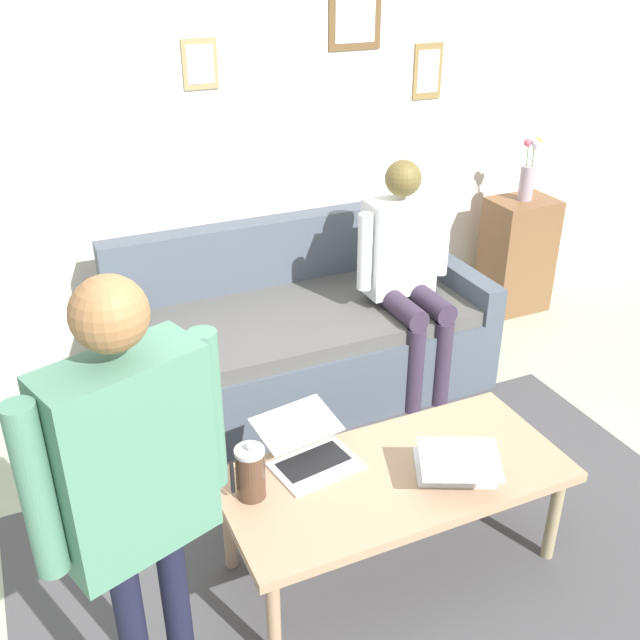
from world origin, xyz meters
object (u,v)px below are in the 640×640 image
at_px(french_press, 250,472).
at_px(side_shelf, 517,255).
at_px(person_standing, 134,479).
at_px(couch, 300,336).
at_px(person_seated, 406,266).
at_px(coffee_table, 395,482).
at_px(laptop_left, 456,465).
at_px(flower_vase, 528,175).
at_px(laptop_center, 309,451).

bearing_deg(french_press, side_shelf, -146.80).
height_order(side_shelf, person_standing, person_standing).
bearing_deg(couch, french_press, 60.33).
bearing_deg(couch, side_shelf, -169.97).
height_order(couch, french_press, couch).
bearing_deg(person_seated, couch, -23.37).
bearing_deg(person_seated, coffee_table, 58.62).
distance_m(coffee_table, laptop_left, 0.24).
xyz_separation_m(laptop_left, french_press, (0.75, -0.21, 0.06)).
xyz_separation_m(coffee_table, side_shelf, (-1.91, -1.71, -0.03)).
xyz_separation_m(french_press, person_seated, (-1.27, -1.08, 0.16)).
height_order(side_shelf, flower_vase, flower_vase).
bearing_deg(coffee_table, laptop_left, 152.24).
xyz_separation_m(person_standing, person_seated, (-1.73, -1.52, -0.31)).
bearing_deg(laptop_left, side_shelf, -133.24).
distance_m(french_press, side_shelf, 2.94).
relative_size(laptop_center, person_standing, 0.25).
bearing_deg(flower_vase, french_press, 33.14).
xyz_separation_m(coffee_table, laptop_left, (-0.20, 0.11, 0.09)).
xyz_separation_m(coffee_table, person_standing, (1.00, 0.34, 0.62)).
relative_size(laptop_center, flower_vase, 0.99).
bearing_deg(laptop_center, side_shelf, -145.36).
distance_m(laptop_left, side_shelf, 2.50).
distance_m(flower_vase, person_seated, 1.32).
bearing_deg(person_seated, flower_vase, -156.06).
distance_m(couch, flower_vase, 1.85).
height_order(flower_vase, person_seated, person_seated).
bearing_deg(side_shelf, coffee_table, 41.90).
xyz_separation_m(coffee_table, laptop_center, (0.27, -0.21, 0.09)).
bearing_deg(side_shelf, couch, 10.03).
bearing_deg(laptop_center, person_standing, 36.67).
bearing_deg(laptop_left, coffee_table, -27.76).
xyz_separation_m(side_shelf, person_standing, (2.91, 2.05, 0.65)).
bearing_deg(laptop_center, person_seated, -135.51).
height_order(person_standing, person_seated, person_standing).
bearing_deg(person_standing, person_seated, -138.60).
distance_m(laptop_left, person_seated, 1.41).
bearing_deg(coffee_table, laptop_center, -36.92).
xyz_separation_m(couch, french_press, (0.74, 1.30, 0.27)).
relative_size(couch, coffee_table, 1.47).
bearing_deg(couch, coffee_table, 82.13).
xyz_separation_m(flower_vase, person_seated, (1.19, 0.53, -0.21)).
bearing_deg(flower_vase, laptop_left, 46.70).
distance_m(french_press, person_standing, 0.79).
xyz_separation_m(couch, coffee_table, (0.19, 1.41, 0.11)).
height_order(couch, person_seated, person_seated).
xyz_separation_m(laptop_left, person_standing, (1.20, 0.23, 0.52)).
bearing_deg(coffee_table, flower_vase, -138.16).
distance_m(couch, person_standing, 2.24).
relative_size(couch, french_press, 8.30).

